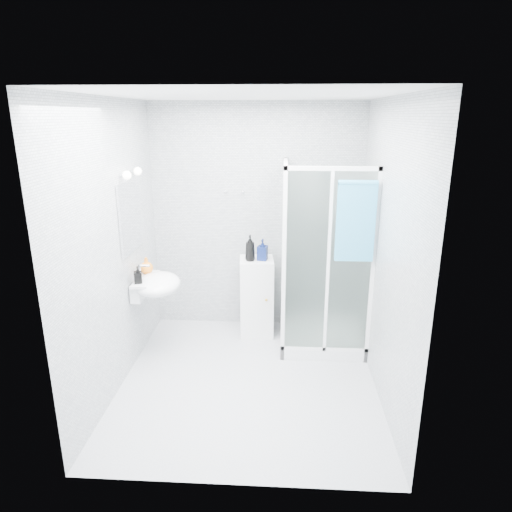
# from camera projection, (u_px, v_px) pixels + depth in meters

# --- Properties ---
(room) EXTENTS (2.40, 2.60, 2.60)m
(room) POSITION_uv_depth(u_px,v_px,m) (248.00, 251.00, 4.01)
(room) COLOR silver
(room) RESTS_ON ground
(shower_enclosure) EXTENTS (0.90, 0.95, 2.00)m
(shower_enclosure) POSITION_uv_depth(u_px,v_px,m) (315.00, 307.00, 4.95)
(shower_enclosure) COLOR white
(shower_enclosure) RESTS_ON ground
(wall_basin) EXTENTS (0.46, 0.56, 0.35)m
(wall_basin) POSITION_uv_depth(u_px,v_px,m) (155.00, 284.00, 4.64)
(wall_basin) COLOR white
(wall_basin) RESTS_ON ground
(mirror) EXTENTS (0.02, 0.60, 0.70)m
(mirror) POSITION_uv_depth(u_px,v_px,m) (130.00, 217.00, 4.44)
(mirror) COLOR white
(mirror) RESTS_ON room
(vanity_lights) EXTENTS (0.10, 0.40, 0.08)m
(vanity_lights) POSITION_uv_depth(u_px,v_px,m) (132.00, 173.00, 4.32)
(vanity_lights) COLOR silver
(vanity_lights) RESTS_ON room
(wall_hooks) EXTENTS (0.23, 0.06, 0.03)m
(wall_hooks) POSITION_uv_depth(u_px,v_px,m) (234.00, 192.00, 5.12)
(wall_hooks) COLOR silver
(wall_hooks) RESTS_ON room
(storage_cabinet) EXTENTS (0.41, 0.42, 0.91)m
(storage_cabinet) POSITION_uv_depth(u_px,v_px,m) (256.00, 297.00, 5.22)
(storage_cabinet) COLOR white
(storage_cabinet) RESTS_ON ground
(hand_towel) EXTENTS (0.36, 0.05, 0.77)m
(hand_towel) POSITION_uv_depth(u_px,v_px,m) (356.00, 220.00, 4.24)
(hand_towel) COLOR #3599CA
(hand_towel) RESTS_ON shower_enclosure
(shampoo_bottle_a) EXTENTS (0.12, 0.12, 0.29)m
(shampoo_bottle_a) POSITION_uv_depth(u_px,v_px,m) (250.00, 248.00, 5.00)
(shampoo_bottle_a) COLOR black
(shampoo_bottle_a) RESTS_ON storage_cabinet
(shampoo_bottle_b) EXTENTS (0.12, 0.13, 0.24)m
(shampoo_bottle_b) POSITION_uv_depth(u_px,v_px,m) (263.00, 250.00, 5.03)
(shampoo_bottle_b) COLOR #0C194D
(shampoo_bottle_b) RESTS_ON storage_cabinet
(soap_dispenser_orange) EXTENTS (0.17, 0.17, 0.17)m
(soap_dispenser_orange) POSITION_uv_depth(u_px,v_px,m) (146.00, 265.00, 4.75)
(soap_dispenser_orange) COLOR orange
(soap_dispenser_orange) RESTS_ON wall_basin
(soap_dispenser_black) EXTENTS (0.10, 0.10, 0.17)m
(soap_dispenser_black) POSITION_uv_depth(u_px,v_px,m) (138.00, 275.00, 4.47)
(soap_dispenser_black) COLOR black
(soap_dispenser_black) RESTS_ON wall_basin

